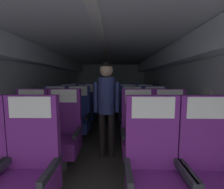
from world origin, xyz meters
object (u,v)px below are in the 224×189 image
seat_a_right_aisle (210,173)px  seat_e_right_window (125,104)px  seat_b_left_aisle (63,134)px  flight_attendant (106,99)px  seat_c_right_window (132,119)px  seat_b_left_window (30,134)px  seat_d_right_window (128,110)px  seat_d_left_aisle (86,110)px  seat_d_left_window (68,110)px  seat_a_right_window (154,173)px  seat_e_left_aisle (91,104)px  seat_b_right_aisle (170,135)px  seat_b_right_window (138,135)px  seat_a_left_aisle (28,172)px  seat_e_left_window (76,104)px  seat_e_right_aisle (140,104)px  seat_d_right_aisle (146,110)px  seat_c_left_window (55,118)px  seat_c_left_aisle (78,118)px  seat_c_right_aisle (155,119)px

seat_a_right_aisle → seat_e_right_window: same height
seat_b_left_aisle → flight_attendant: 0.87m
seat_e_right_window → seat_c_right_window: bearing=-89.8°
seat_b_left_aisle → seat_e_right_window: bearing=67.3°
seat_b_left_window → seat_d_right_window: same height
seat_d_left_aisle → seat_e_right_window: bearing=37.9°
seat_d_left_window → seat_e_right_window: (1.65, 0.91, 0.00)m
seat_a_right_window → seat_a_right_aisle: bearing=-0.3°
flight_attendant → seat_e_left_aisle: bearing=-92.8°
seat_b_right_aisle → seat_b_right_window: 0.49m
seat_a_left_aisle → seat_d_left_aisle: 2.74m
seat_d_left_window → seat_e_left_aisle: 1.04m
seat_e_left_window → seat_e_right_aisle: same height
seat_d_right_aisle → seat_e_right_aisle: same height
seat_b_right_aisle → seat_b_left_aisle: bearing=-179.2°
seat_c_left_window → seat_a_left_aisle: bearing=-75.0°
seat_a_right_window → seat_b_left_window: same height
seat_c_left_window → seat_c_left_aisle: bearing=1.4°
seat_c_left_aisle → seat_d_left_window: size_ratio=1.00×
seat_d_right_aisle → seat_e_left_aisle: 1.88m
seat_c_left_window → seat_c_left_aisle: (0.48, 0.01, 0.00)m
seat_b_left_aisle → seat_c_right_window: 1.46m
seat_c_left_window → seat_e_left_window: bearing=90.4°
seat_e_left_window → seat_e_right_aisle: (2.14, 0.02, 0.00)m
seat_b_right_window → seat_c_right_aisle: bearing=61.7°
seat_d_left_aisle → seat_b_right_aisle: bearing=-47.7°
seat_d_right_window → seat_a_right_window: bearing=-90.1°
seat_b_left_aisle → seat_d_right_aisle: size_ratio=1.00×
seat_c_left_aisle → seat_d_right_aisle: same height
seat_b_left_aisle → seat_b_right_window: size_ratio=1.00×
seat_b_right_aisle → seat_a_right_window: bearing=-117.9°
seat_a_left_aisle → seat_c_left_window: size_ratio=1.00×
seat_d_right_aisle → seat_e_left_aisle: bearing=150.9°
seat_b_right_window → seat_e_right_window: same height
seat_c_left_aisle → seat_b_left_window: bearing=-118.0°
seat_d_left_aisle → seat_d_right_window: 1.16m
seat_b_left_window → flight_attendant: (1.15, 0.29, 0.50)m
seat_c_left_window → seat_e_right_aisle: same height
seat_b_left_aisle → seat_c_left_aisle: (-0.01, 0.93, 0.00)m
seat_c_left_window → seat_e_left_window: size_ratio=1.00×
seat_a_left_aisle → seat_a_right_aisle: size_ratio=1.00×
seat_d_left_aisle → seat_e_left_aisle: size_ratio=1.00×
seat_a_right_aisle → seat_b_right_window: bearing=118.8°
seat_e_left_aisle → seat_b_right_aisle: bearing=-58.8°
seat_b_left_window → seat_c_left_aisle: size_ratio=1.00×
seat_e_left_aisle → seat_e_right_window: (1.16, -0.01, 0.00)m
seat_b_left_window → seat_c_left_window: same height
seat_d_right_aisle → seat_b_left_window: bearing=-139.4°
seat_d_right_window → seat_e_right_window: same height
seat_c_right_window → flight_attendant: flight_attendant is taller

